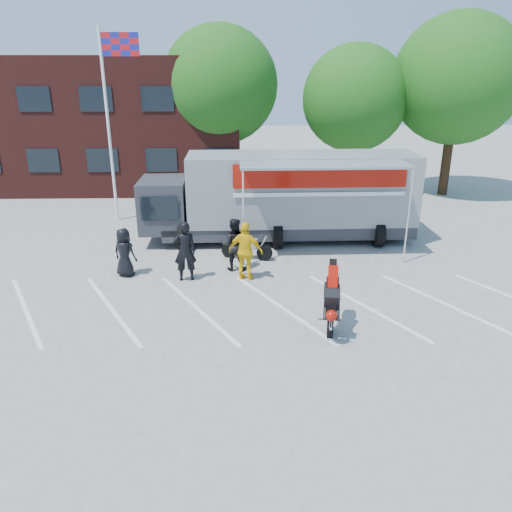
{
  "coord_description": "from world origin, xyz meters",
  "views": [
    {
      "loc": [
        -0.85,
        -11.8,
        6.35
      ],
      "look_at": [
        -0.48,
        1.68,
        1.3
      ],
      "focal_mm": 35.0,
      "sensor_mm": 36.0,
      "label": 1
    }
  ],
  "objects_px": {
    "tree_right": "(457,80)",
    "stunt_bike_rider": "(330,323)",
    "flagpole": "(112,103)",
    "spectator_hivis": "(246,251)",
    "spectator_leather_a": "(124,252)",
    "spectator_leather_c": "(234,244)",
    "tree_mid": "(355,99)",
    "parked_motorcycle": "(247,259)",
    "tree_left": "(220,85)",
    "transporter_truck": "(287,239)",
    "spectator_leather_b": "(185,251)"
  },
  "relations": [
    {
      "from": "tree_left",
      "to": "spectator_leather_b",
      "type": "relative_size",
      "value": 4.42
    },
    {
      "from": "flagpole",
      "to": "parked_motorcycle",
      "type": "distance_m",
      "value": 9.07
    },
    {
      "from": "spectator_leather_a",
      "to": "spectator_leather_c",
      "type": "bearing_deg",
      "value": -149.78
    },
    {
      "from": "flagpole",
      "to": "tree_left",
      "type": "xyz_separation_m",
      "value": [
        4.24,
        6.0,
        0.51
      ]
    },
    {
      "from": "tree_mid",
      "to": "spectator_hivis",
      "type": "xyz_separation_m",
      "value": [
        -5.77,
        -11.96,
        -3.99
      ]
    },
    {
      "from": "parked_motorcycle",
      "to": "tree_mid",
      "type": "bearing_deg",
      "value": -14.1
    },
    {
      "from": "tree_mid",
      "to": "transporter_truck",
      "type": "height_order",
      "value": "tree_mid"
    },
    {
      "from": "flagpole",
      "to": "spectator_hivis",
      "type": "bearing_deg",
      "value": -51.8
    },
    {
      "from": "tree_left",
      "to": "parked_motorcycle",
      "type": "bearing_deg",
      "value": -83.45
    },
    {
      "from": "flagpole",
      "to": "stunt_bike_rider",
      "type": "xyz_separation_m",
      "value": [
        7.69,
        -10.02,
        -5.05
      ]
    },
    {
      "from": "tree_right",
      "to": "spectator_leather_c",
      "type": "bearing_deg",
      "value": -136.43
    },
    {
      "from": "spectator_leather_a",
      "to": "tree_right",
      "type": "bearing_deg",
      "value": -119.71
    },
    {
      "from": "spectator_leather_a",
      "to": "spectator_leather_b",
      "type": "height_order",
      "value": "spectator_leather_b"
    },
    {
      "from": "parked_motorcycle",
      "to": "spectator_leather_b",
      "type": "bearing_deg",
      "value": 148.28
    },
    {
      "from": "tree_mid",
      "to": "stunt_bike_rider",
      "type": "relative_size",
      "value": 3.79
    },
    {
      "from": "tree_left",
      "to": "spectator_hivis",
      "type": "bearing_deg",
      "value": -84.58
    },
    {
      "from": "tree_mid",
      "to": "spectator_leather_a",
      "type": "relative_size",
      "value": 4.77
    },
    {
      "from": "tree_left",
      "to": "spectator_hivis",
      "type": "xyz_separation_m",
      "value": [
        1.23,
        -12.96,
        -4.61
      ]
    },
    {
      "from": "tree_right",
      "to": "spectator_leather_c",
      "type": "relative_size",
      "value": 5.1
    },
    {
      "from": "flagpole",
      "to": "parked_motorcycle",
      "type": "height_order",
      "value": "flagpole"
    },
    {
      "from": "parked_motorcycle",
      "to": "spectator_leather_a",
      "type": "height_order",
      "value": "spectator_leather_a"
    },
    {
      "from": "spectator_leather_c",
      "to": "transporter_truck",
      "type": "bearing_deg",
      "value": -119.66
    },
    {
      "from": "spectator_leather_c",
      "to": "spectator_hivis",
      "type": "distance_m",
      "value": 0.93
    },
    {
      "from": "tree_left",
      "to": "parked_motorcycle",
      "type": "relative_size",
      "value": 4.57
    },
    {
      "from": "transporter_truck",
      "to": "parked_motorcycle",
      "type": "distance_m",
      "value": 2.72
    },
    {
      "from": "parked_motorcycle",
      "to": "spectator_leather_c",
      "type": "height_order",
      "value": "spectator_leather_c"
    },
    {
      "from": "parked_motorcycle",
      "to": "stunt_bike_rider",
      "type": "xyz_separation_m",
      "value": [
        2.16,
        -4.89,
        0.0
      ]
    },
    {
      "from": "flagpole",
      "to": "transporter_truck",
      "type": "relative_size",
      "value": 0.76
    },
    {
      "from": "flagpole",
      "to": "spectator_hivis",
      "type": "xyz_separation_m",
      "value": [
        5.47,
        -6.96,
        -4.1
      ]
    },
    {
      "from": "flagpole",
      "to": "transporter_truck",
      "type": "distance_m",
      "value": 9.24
    },
    {
      "from": "flagpole",
      "to": "tree_left",
      "type": "relative_size",
      "value": 0.93
    },
    {
      "from": "parked_motorcycle",
      "to": "tree_right",
      "type": "bearing_deg",
      "value": -32.71
    },
    {
      "from": "spectator_leather_a",
      "to": "spectator_leather_c",
      "type": "xyz_separation_m",
      "value": [
        3.54,
        0.43,
        0.09
      ]
    },
    {
      "from": "flagpole",
      "to": "tree_mid",
      "type": "xyz_separation_m",
      "value": [
        11.24,
        5.0,
        -0.11
      ]
    },
    {
      "from": "transporter_truck",
      "to": "spectator_leather_a",
      "type": "bearing_deg",
      "value": -148.4
    },
    {
      "from": "tree_left",
      "to": "spectator_leather_a",
      "type": "relative_size",
      "value": 5.37
    },
    {
      "from": "parked_motorcycle",
      "to": "tree_left",
      "type": "bearing_deg",
      "value": 21.92
    },
    {
      "from": "tree_right",
      "to": "spectator_leather_b",
      "type": "relative_size",
      "value": 4.67
    },
    {
      "from": "tree_right",
      "to": "spectator_hivis",
      "type": "bearing_deg",
      "value": -133.23
    },
    {
      "from": "tree_mid",
      "to": "spectator_hivis",
      "type": "bearing_deg",
      "value": -115.76
    },
    {
      "from": "stunt_bike_rider",
      "to": "spectator_hivis",
      "type": "distance_m",
      "value": 3.9
    },
    {
      "from": "tree_mid",
      "to": "spectator_leather_a",
      "type": "height_order",
      "value": "tree_mid"
    },
    {
      "from": "flagpole",
      "to": "spectator_hivis",
      "type": "height_order",
      "value": "flagpole"
    },
    {
      "from": "transporter_truck",
      "to": "spectator_leather_a",
      "type": "relative_size",
      "value": 6.58
    },
    {
      "from": "spectator_leather_c",
      "to": "stunt_bike_rider",
      "type": "bearing_deg",
      "value": 127.18
    },
    {
      "from": "spectator_hivis",
      "to": "tree_right",
      "type": "bearing_deg",
      "value": -116.16
    },
    {
      "from": "tree_right",
      "to": "stunt_bike_rider",
      "type": "relative_size",
      "value": 4.5
    },
    {
      "from": "flagpole",
      "to": "transporter_truck",
      "type": "bearing_deg",
      "value": -22.4
    },
    {
      "from": "flagpole",
      "to": "tree_right",
      "type": "xyz_separation_m",
      "value": [
        16.24,
        4.5,
        0.82
      ]
    },
    {
      "from": "tree_left",
      "to": "tree_right",
      "type": "xyz_separation_m",
      "value": [
        12.0,
        -1.5,
        0.31
      ]
    }
  ]
}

